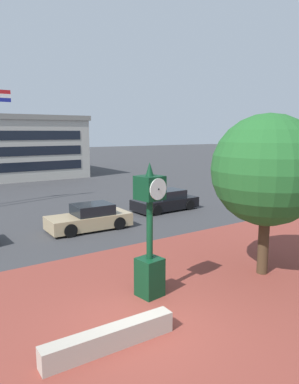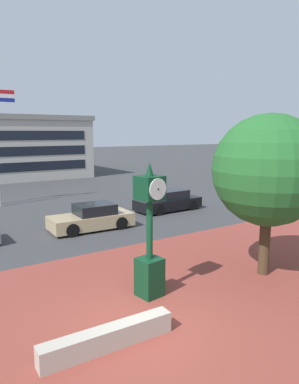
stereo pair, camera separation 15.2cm
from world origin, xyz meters
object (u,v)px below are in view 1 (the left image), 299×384
at_px(plaza_tree, 268,172).
at_px(car_street_mid, 90,218).
at_px(street_clock, 150,240).
at_px(car_street_distant, 166,201).

relative_size(plaza_tree, car_street_mid, 1.31).
height_order(street_clock, car_street_mid, street_clock).
height_order(street_clock, plaza_tree, plaza_tree).
bearing_deg(street_clock, plaza_tree, -15.98).
xyz_separation_m(plaza_tree, car_street_distant, (3.18, 9.89, -2.94)).
bearing_deg(car_street_distant, plaza_tree, 160.46).
relative_size(street_clock, car_street_distant, 0.95).
distance_m(street_clock, car_street_mid, 8.09).
relative_size(plaza_tree, car_street_distant, 1.29).
bearing_deg(car_street_distant, car_street_mid, 101.83).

